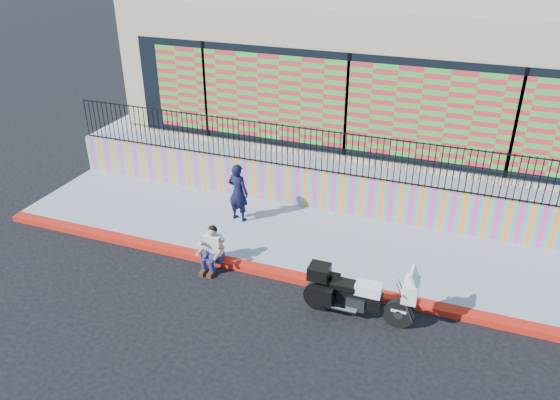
% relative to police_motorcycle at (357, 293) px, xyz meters
% --- Properties ---
extents(ground, '(90.00, 90.00, 0.00)m').
position_rel_police_motorcycle_xyz_m(ground, '(-1.61, 0.75, -0.59)').
color(ground, black).
rests_on(ground, ground).
extents(red_curb, '(16.00, 0.30, 0.15)m').
position_rel_police_motorcycle_xyz_m(red_curb, '(-1.61, 0.75, -0.51)').
color(red_curb, '#B01C0C').
rests_on(red_curb, ground).
extents(sidewalk, '(16.00, 3.00, 0.15)m').
position_rel_police_motorcycle_xyz_m(sidewalk, '(-1.61, 2.40, -0.51)').
color(sidewalk, gray).
rests_on(sidewalk, ground).
extents(mural_wall, '(16.00, 0.20, 1.10)m').
position_rel_police_motorcycle_xyz_m(mural_wall, '(-1.61, 4.00, 0.11)').
color(mural_wall, '#EC3E8F').
rests_on(mural_wall, sidewalk).
extents(metal_fence, '(15.80, 0.04, 1.20)m').
position_rel_police_motorcycle_xyz_m(metal_fence, '(-1.61, 4.00, 1.26)').
color(metal_fence, black).
rests_on(metal_fence, mural_wall).
extents(elevated_platform, '(16.00, 10.00, 1.25)m').
position_rel_police_motorcycle_xyz_m(elevated_platform, '(-1.61, 9.10, 0.04)').
color(elevated_platform, gray).
rests_on(elevated_platform, ground).
extents(storefront_building, '(14.00, 8.06, 4.00)m').
position_rel_police_motorcycle_xyz_m(storefront_building, '(-1.61, 8.88, 2.66)').
color(storefront_building, tan).
rests_on(storefront_building, elevated_platform).
extents(police_motorcycle, '(2.25, 0.74, 1.40)m').
position_rel_police_motorcycle_xyz_m(police_motorcycle, '(0.00, 0.00, 0.00)').
color(police_motorcycle, black).
rests_on(police_motorcycle, ground).
extents(police_officer, '(0.63, 0.47, 1.59)m').
position_rel_police_motorcycle_xyz_m(police_officer, '(-3.82, 2.63, 0.36)').
color(police_officer, black).
rests_on(police_officer, sidewalk).
extents(seated_man, '(0.54, 0.71, 1.06)m').
position_rel_police_motorcycle_xyz_m(seated_man, '(-3.55, 0.48, -0.14)').
color(seated_man, navy).
rests_on(seated_man, ground).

